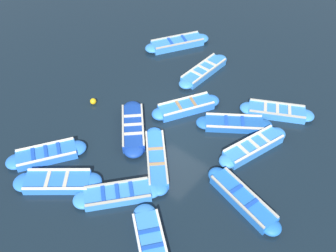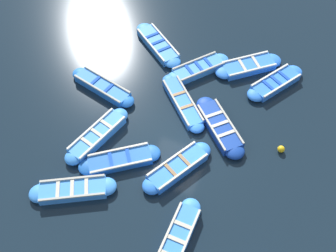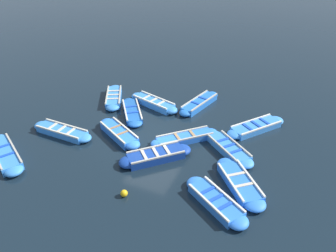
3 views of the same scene
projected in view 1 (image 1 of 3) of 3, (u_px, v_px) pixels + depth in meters
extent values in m
plane|color=black|center=(175.00, 135.00, 17.16)|extent=(120.00, 120.00, 0.00)
cube|color=blue|center=(156.00, 159.00, 15.95)|extent=(2.58, 2.60, 0.32)
ellipsoid|color=blue|center=(154.00, 134.00, 16.98)|extent=(1.02, 1.02, 0.32)
ellipsoid|color=blue|center=(159.00, 188.00, 14.92)|extent=(1.02, 1.02, 0.32)
cube|color=#B2AD9E|center=(148.00, 156.00, 15.79)|extent=(2.05, 2.07, 0.07)
cube|color=#B2AD9E|center=(165.00, 155.00, 15.83)|extent=(2.05, 2.07, 0.07)
cube|color=#9E7A51|center=(156.00, 149.00, 16.11)|extent=(0.58, 0.58, 0.04)
cube|color=#9E7A51|center=(157.00, 164.00, 15.53)|extent=(0.58, 0.58, 0.04)
cube|color=#3884E0|center=(152.00, 249.00, 13.11)|extent=(2.77, 2.42, 0.32)
ellipsoid|color=#3884E0|center=(145.00, 214.00, 14.08)|extent=(1.21, 1.21, 0.32)
cube|color=silver|center=(140.00, 249.00, 12.90)|extent=(2.21, 1.71, 0.07)
cube|color=silver|center=(165.00, 244.00, 13.04)|extent=(2.21, 1.71, 0.07)
cube|color=#1947B7|center=(149.00, 231.00, 13.39)|extent=(0.60, 0.73, 0.04)
cube|color=#1947B7|center=(152.00, 246.00, 12.98)|extent=(0.60, 0.73, 0.04)
cube|color=#3884E0|center=(177.00, 43.00, 22.02)|extent=(2.24, 2.96, 0.38)
ellipsoid|color=#3884E0|center=(201.00, 38.00, 22.38)|extent=(1.17, 1.18, 0.38)
ellipsoid|color=#3884E0|center=(153.00, 48.00, 21.67)|extent=(1.17, 1.18, 0.38)
cube|color=#B2AD9E|center=(175.00, 36.00, 22.15)|extent=(1.49, 2.49, 0.07)
cube|color=#B2AD9E|center=(180.00, 44.00, 21.59)|extent=(1.49, 2.49, 0.07)
cube|color=#1947B7|center=(184.00, 39.00, 21.98)|extent=(0.77, 0.53, 0.04)
cube|color=#1947B7|center=(170.00, 41.00, 21.78)|extent=(0.77, 0.53, 0.04)
cube|color=#1E59AD|center=(234.00, 124.00, 17.43)|extent=(2.57, 2.21, 0.30)
ellipsoid|color=#1E59AD|center=(263.00, 125.00, 17.37)|extent=(1.15, 1.15, 0.30)
ellipsoid|color=#1E59AD|center=(205.00, 123.00, 17.48)|extent=(1.15, 1.15, 0.30)
cube|color=beige|center=(234.00, 115.00, 17.58)|extent=(2.06, 1.53, 0.07)
cube|color=beige|center=(235.00, 127.00, 17.01)|extent=(2.06, 1.53, 0.07)
cube|color=#1947B7|center=(243.00, 122.00, 17.29)|extent=(0.57, 0.71, 0.04)
cube|color=#1947B7|center=(226.00, 121.00, 17.33)|extent=(0.57, 0.71, 0.04)
cube|color=#3884E0|center=(204.00, 71.00, 20.20)|extent=(0.90, 2.81, 0.34)
ellipsoid|color=#3884E0|center=(220.00, 59.00, 20.95)|extent=(0.78, 0.80, 0.34)
ellipsoid|color=#3884E0|center=(186.00, 84.00, 19.45)|extent=(0.78, 0.80, 0.34)
cube|color=beige|center=(198.00, 65.00, 20.23)|extent=(0.16, 2.73, 0.07)
cube|color=beige|center=(210.00, 71.00, 19.88)|extent=(0.16, 2.73, 0.07)
cube|color=beige|center=(211.00, 63.00, 20.38)|extent=(0.72, 0.16, 0.04)
cube|color=beige|center=(204.00, 68.00, 20.07)|extent=(0.72, 0.16, 0.04)
cube|color=beige|center=(197.00, 73.00, 19.75)|extent=(0.72, 0.16, 0.04)
cube|color=blue|center=(186.00, 107.00, 18.17)|extent=(1.97, 2.63, 0.38)
ellipsoid|color=blue|center=(211.00, 101.00, 18.50)|extent=(1.06, 1.07, 0.38)
ellipsoid|color=blue|center=(160.00, 114.00, 17.84)|extent=(1.06, 1.07, 0.38)
cube|color=beige|center=(183.00, 99.00, 18.26)|extent=(1.28, 2.22, 0.07)
cube|color=beige|center=(190.00, 109.00, 17.76)|extent=(1.28, 2.22, 0.07)
cube|color=olive|center=(193.00, 102.00, 18.11)|extent=(0.72, 0.48, 0.04)
cube|color=olive|center=(179.00, 106.00, 17.93)|extent=(0.72, 0.48, 0.04)
cube|color=blue|center=(58.00, 182.00, 15.11)|extent=(2.54, 2.35, 0.32)
ellipsoid|color=blue|center=(90.00, 182.00, 15.12)|extent=(1.30, 1.30, 0.32)
ellipsoid|color=blue|center=(25.00, 182.00, 15.11)|extent=(1.30, 1.30, 0.32)
cube|color=silver|center=(59.00, 170.00, 15.30)|extent=(1.92, 1.62, 0.07)
cube|color=silver|center=(54.00, 189.00, 14.65)|extent=(1.92, 1.62, 0.07)
cube|color=beige|center=(66.00, 179.00, 14.99)|extent=(0.67, 0.76, 0.04)
cube|color=beige|center=(48.00, 179.00, 14.98)|extent=(0.67, 0.76, 0.04)
cube|color=#3884E0|center=(277.00, 112.00, 17.96)|extent=(2.64, 1.97, 0.35)
ellipsoid|color=#3884E0|center=(305.00, 115.00, 17.79)|extent=(1.10, 1.09, 0.35)
ellipsoid|color=#3884E0|center=(249.00, 108.00, 18.14)|extent=(1.10, 1.09, 0.35)
cube|color=#B2AD9E|center=(277.00, 103.00, 18.09)|extent=(2.22, 1.26, 0.07)
cube|color=#B2AD9E|center=(277.00, 114.00, 17.54)|extent=(2.22, 1.26, 0.07)
cube|color=beige|center=(290.00, 110.00, 17.75)|extent=(0.49, 0.74, 0.04)
cube|color=beige|center=(277.00, 109.00, 17.83)|extent=(0.49, 0.74, 0.04)
cube|color=beige|center=(265.00, 107.00, 17.90)|extent=(0.49, 0.74, 0.04)
cube|color=blue|center=(47.00, 155.00, 16.10)|extent=(2.05, 2.52, 0.33)
ellipsoid|color=blue|center=(76.00, 148.00, 16.37)|extent=(1.16, 1.17, 0.33)
ellipsoid|color=blue|center=(16.00, 162.00, 15.84)|extent=(1.16, 1.17, 0.33)
cube|color=silver|center=(45.00, 144.00, 16.24)|extent=(1.33, 2.04, 0.07)
cube|color=silver|center=(47.00, 159.00, 15.68)|extent=(1.33, 2.04, 0.07)
cube|color=#1947B7|center=(58.00, 149.00, 16.08)|extent=(0.75, 0.54, 0.04)
cube|color=#1947B7|center=(46.00, 152.00, 15.97)|extent=(0.75, 0.54, 0.04)
cube|color=#1947B7|center=(33.00, 155.00, 15.86)|extent=(0.75, 0.54, 0.04)
cube|color=blue|center=(243.00, 199.00, 14.51)|extent=(2.94, 1.46, 0.37)
ellipsoid|color=blue|center=(217.00, 175.00, 15.33)|extent=(0.90, 0.88, 0.37)
ellipsoid|color=blue|center=(271.00, 227.00, 13.69)|extent=(0.90, 0.88, 0.37)
cube|color=#B2AD9E|center=(237.00, 201.00, 14.21)|extent=(2.71, 0.76, 0.07)
cube|color=#B2AD9E|center=(251.00, 191.00, 14.50)|extent=(2.71, 0.76, 0.07)
cube|color=#1947B7|center=(236.00, 189.00, 14.60)|extent=(0.31, 0.70, 0.04)
cube|color=#1947B7|center=(251.00, 204.00, 14.13)|extent=(0.31, 0.70, 0.04)
cube|color=#3884E0|center=(253.00, 147.00, 16.38)|extent=(1.54, 2.85, 0.38)
ellipsoid|color=#3884E0|center=(277.00, 134.00, 16.92)|extent=(0.92, 0.94, 0.38)
ellipsoid|color=#3884E0|center=(228.00, 161.00, 15.83)|extent=(0.92, 0.94, 0.38)
cube|color=silver|center=(248.00, 138.00, 16.43)|extent=(0.84, 2.59, 0.07)
cube|color=silver|center=(260.00, 149.00, 16.00)|extent=(0.84, 2.59, 0.07)
cube|color=beige|center=(264.00, 138.00, 16.46)|extent=(0.71, 0.33, 0.04)
cube|color=beige|center=(254.00, 144.00, 16.23)|extent=(0.71, 0.33, 0.04)
cube|color=beige|center=(243.00, 149.00, 16.00)|extent=(0.71, 0.33, 0.04)
cube|color=#3884E0|center=(118.00, 195.00, 14.69)|extent=(2.26, 2.48, 0.32)
ellipsoid|color=#3884E0|center=(150.00, 189.00, 14.86)|extent=(1.18, 1.19, 0.32)
ellipsoid|color=#3884E0|center=(84.00, 200.00, 14.53)|extent=(1.18, 1.19, 0.32)
cube|color=#B2AD9E|center=(116.00, 183.00, 14.84)|extent=(1.60, 1.92, 0.07)
cube|color=#B2AD9E|center=(118.00, 200.00, 14.27)|extent=(1.60, 1.92, 0.07)
cube|color=#1947B7|center=(131.00, 189.00, 14.64)|extent=(0.70, 0.61, 0.04)
cube|color=#1947B7|center=(117.00, 192.00, 14.57)|extent=(0.70, 0.61, 0.04)
cube|color=#1947B7|center=(103.00, 194.00, 14.49)|extent=(0.70, 0.61, 0.04)
cube|color=navy|center=(133.00, 128.00, 17.20)|extent=(2.51, 2.52, 0.37)
ellipsoid|color=navy|center=(132.00, 108.00, 18.13)|extent=(1.24, 1.24, 0.37)
ellipsoid|color=navy|center=(134.00, 150.00, 16.27)|extent=(1.24, 1.24, 0.37)
cube|color=#B2AD9E|center=(123.00, 125.00, 17.02)|extent=(1.86, 1.88, 0.07)
cube|color=#B2AD9E|center=(143.00, 124.00, 17.07)|extent=(1.86, 1.88, 0.07)
cube|color=beige|center=(132.00, 116.00, 17.45)|extent=(0.68, 0.68, 0.04)
cube|color=beige|center=(133.00, 124.00, 17.06)|extent=(0.68, 0.68, 0.04)
cube|color=beige|center=(133.00, 133.00, 16.66)|extent=(0.68, 0.68, 0.04)
sphere|color=#EAB214|center=(93.00, 101.00, 18.53)|extent=(0.30, 0.30, 0.30)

